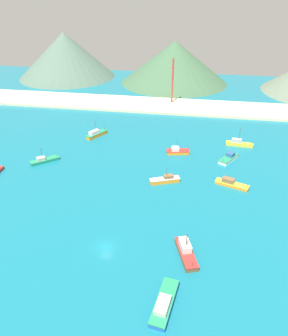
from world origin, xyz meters
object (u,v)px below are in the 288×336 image
at_px(fishing_boat_6, 231,183).
at_px(fishing_boat_8, 239,143).
at_px(fishing_boat_7, 164,303).
at_px(fishing_boat_5, 186,251).
at_px(fishing_boat_3, 229,158).
at_px(radio_tower, 172,82).
at_px(fishing_boat_2, 44,160).
at_px(fishing_boat_0, 96,134).
at_px(fishing_boat_4, 165,180).
at_px(fishing_boat_1, 177,151).

bearing_deg(fishing_boat_6, fishing_boat_8, 80.85).
bearing_deg(fishing_boat_6, fishing_boat_7, -108.41).
bearing_deg(fishing_boat_5, fishing_boat_3, 75.73).
height_order(fishing_boat_6, radio_tower, radio_tower).
height_order(fishing_boat_2, fishing_boat_8, fishing_boat_8).
height_order(fishing_boat_2, fishing_boat_3, fishing_boat_2).
distance_m(fishing_boat_2, radio_tower, 77.22).
bearing_deg(fishing_boat_2, fishing_boat_7, -46.80).
distance_m(fishing_boat_0, fishing_boat_3, 51.79).
relative_size(fishing_boat_4, fishing_boat_5, 0.91).
relative_size(fishing_boat_3, radio_tower, 0.43).
distance_m(fishing_boat_3, fishing_boat_8, 12.76).
relative_size(fishing_boat_1, fishing_boat_2, 0.94).
bearing_deg(fishing_boat_8, fishing_boat_4, -128.89).
bearing_deg(radio_tower, fishing_boat_5, -82.88).
bearing_deg(fishing_boat_7, fishing_boat_3, 76.01).
xyz_separation_m(fishing_boat_2, fishing_boat_8, (65.87, 23.86, 0.29)).
distance_m(fishing_boat_5, fishing_boat_6, 32.94).
relative_size(fishing_boat_1, fishing_boat_7, 0.75).
height_order(fishing_boat_5, fishing_boat_6, fishing_boat_5).
bearing_deg(fishing_boat_3, fishing_boat_0, 167.25).
bearing_deg(radio_tower, fishing_boat_1, -82.44).
bearing_deg(fishing_boat_5, fishing_boat_2, 144.47).
xyz_separation_m(fishing_boat_4, radio_tower, (-4.94, 73.08, 10.46)).
relative_size(fishing_boat_6, fishing_boat_7, 0.91).
xyz_separation_m(fishing_boat_5, radio_tower, (-12.79, 102.47, 10.27)).
distance_m(fishing_boat_1, fishing_boat_2, 46.01).
height_order(fishing_boat_2, fishing_boat_7, fishing_boat_2).
bearing_deg(fishing_boat_4, fishing_boat_1, 83.94).
height_order(fishing_boat_1, fishing_boat_4, fishing_boat_1).
distance_m(fishing_boat_0, fishing_boat_7, 80.75).
height_order(fishing_boat_3, fishing_boat_4, fishing_boat_4).
bearing_deg(fishing_boat_2, fishing_boat_0, 64.45).
bearing_deg(fishing_boat_1, fishing_boat_0, 164.02).
relative_size(fishing_boat_3, fishing_boat_5, 0.93).
bearing_deg(fishing_boat_1, fishing_boat_3, -6.57).
relative_size(fishing_boat_0, fishing_boat_8, 0.96).
height_order(fishing_boat_0, radio_tower, radio_tower).
relative_size(fishing_boat_1, radio_tower, 0.38).
height_order(fishing_boat_4, fishing_boat_6, fishing_boat_4).
xyz_separation_m(fishing_boat_7, fishing_boat_8, (19.49, 73.25, 0.13)).
distance_m(fishing_boat_3, fishing_boat_6, 16.45).
relative_size(fishing_boat_1, fishing_boat_5, 0.83).
height_order(fishing_boat_0, fishing_boat_6, fishing_boat_0).
bearing_deg(fishing_boat_4, fishing_boat_5, -75.04).
xyz_separation_m(fishing_boat_3, radio_tower, (-24.81, 55.22, 10.50)).
bearing_deg(fishing_boat_7, fishing_boat_6, 71.59).
relative_size(fishing_boat_1, fishing_boat_4, 0.91).
relative_size(fishing_boat_1, fishing_boat_8, 0.85).
relative_size(fishing_boat_0, fishing_boat_7, 0.85).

